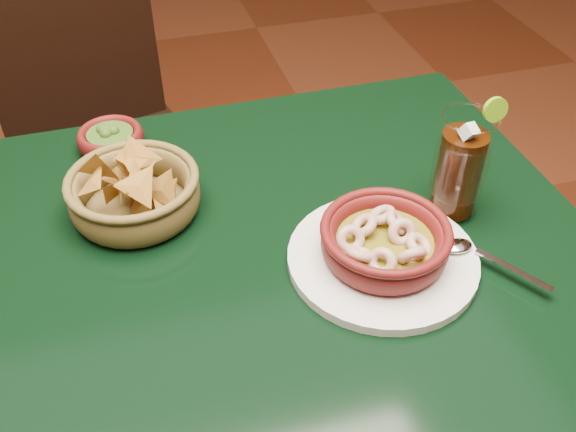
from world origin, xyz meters
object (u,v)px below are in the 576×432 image
object	(u,v)px
dining_table	(198,302)
chip_basket	(134,192)
shrimp_plate	(385,246)
cola_drink	(460,167)
dining_chair	(104,141)

from	to	relation	value
dining_table	chip_basket	size ratio (longest dim) A/B	5.11
chip_basket	shrimp_plate	bearing A→B (deg)	-33.45
shrimp_plate	chip_basket	distance (m)	0.39
shrimp_plate	cola_drink	world-z (taller)	cola_drink
dining_table	shrimp_plate	xyz separation A→B (m)	(0.26, -0.09, 0.13)
cola_drink	dining_chair	bearing A→B (deg)	126.10
dining_table	cola_drink	distance (m)	0.45
dining_chair	cola_drink	distance (m)	0.95
dining_table	dining_chair	xyz separation A→B (m)	(-0.12, 0.71, -0.14)
dining_chair	shrimp_plate	world-z (taller)	dining_chair
dining_table	chip_basket	bearing A→B (deg)	116.62
shrimp_plate	cola_drink	distance (m)	0.17
dining_chair	chip_basket	size ratio (longest dim) A/B	3.97
chip_basket	dining_chair	bearing A→B (deg)	95.27
dining_chair	shrimp_plate	xyz separation A→B (m)	(0.38, -0.80, 0.27)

